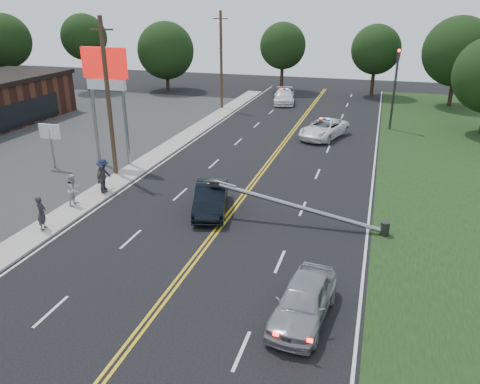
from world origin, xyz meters
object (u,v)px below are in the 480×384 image
(fallen_streetlight, at_px, (306,209))
(emergency_a, at_px, (324,129))
(bystander_b, at_px, (74,190))
(bystander_c, at_px, (103,175))
(pylon_sign, at_px, (106,78))
(bystander_d, at_px, (102,179))
(emergency_b, at_px, (284,97))
(utility_pole_mid, at_px, (108,99))
(traffic_signal, at_px, (395,82))
(utility_pole_far, at_px, (221,61))
(waiting_sedan, at_px, (304,301))
(small_sign, at_px, (50,135))
(bystander_a, at_px, (41,213))
(crashed_sedan, at_px, (211,198))

(fallen_streetlight, height_order, emergency_a, fallen_streetlight)
(bystander_b, bearing_deg, bystander_c, -11.59)
(pylon_sign, bearing_deg, fallen_streetlight, -22.22)
(fallen_streetlight, xyz_separation_m, bystander_d, (-12.30, 0.70, 0.05))
(emergency_a, xyz_separation_m, emergency_b, (-6.23, 13.46, 0.01))
(utility_pole_mid, height_order, bystander_b, utility_pole_mid)
(utility_pole_mid, xyz_separation_m, bystander_c, (0.96, -2.92, -3.99))
(fallen_streetlight, relative_size, emergency_b, 1.73)
(emergency_a, distance_m, bystander_d, 19.93)
(traffic_signal, height_order, utility_pole_far, utility_pole_far)
(traffic_signal, relative_size, waiting_sedan, 1.59)
(pylon_sign, height_order, utility_pole_mid, utility_pole_mid)
(small_sign, distance_m, bystander_b, 7.68)
(emergency_b, bearing_deg, fallen_streetlight, -87.51)
(emergency_b, bearing_deg, traffic_signal, -48.30)
(pylon_sign, xyz_separation_m, waiting_sedan, (15.84, -13.70, -5.24))
(pylon_sign, distance_m, waiting_sedan, 21.58)
(fallen_streetlight, height_order, bystander_a, fallen_streetlight)
(bystander_a, distance_m, bystander_d, 5.15)
(small_sign, relative_size, emergency_b, 0.57)
(bystander_d, bearing_deg, small_sign, 52.45)
(fallen_streetlight, xyz_separation_m, waiting_sedan, (1.15, -7.70, -0.16))
(utility_pole_far, xyz_separation_m, bystander_b, (0.58, -27.33, -4.07))
(pylon_sign, distance_m, fallen_streetlight, 16.66)
(traffic_signal, bearing_deg, bystander_b, -125.97)
(small_sign, relative_size, bystander_a, 1.77)
(traffic_signal, height_order, bystander_c, traffic_signal)
(crashed_sedan, xyz_separation_m, emergency_b, (-2.25, 30.54, 0.01))
(traffic_signal, height_order, bystander_d, traffic_signal)
(small_sign, relative_size, bystander_b, 1.73)
(traffic_signal, distance_m, bystander_a, 31.39)
(small_sign, bearing_deg, pylon_sign, 29.74)
(utility_pole_mid, height_order, emergency_b, utility_pole_mid)
(emergency_b, height_order, bystander_b, bystander_b)
(small_sign, xyz_separation_m, bystander_b, (5.38, -5.33, -1.32))
(traffic_signal, xyz_separation_m, bystander_a, (-16.61, -26.44, -3.21))
(emergency_a, xyz_separation_m, bystander_d, (-11.00, -16.62, 0.20))
(utility_pole_far, bearing_deg, bystander_a, -88.32)
(utility_pole_mid, bearing_deg, traffic_signal, 45.80)
(traffic_signal, height_order, emergency_b, traffic_signal)
(pylon_sign, xyz_separation_m, fallen_streetlight, (14.69, -6.00, -5.08))
(pylon_sign, height_order, fallen_streetlight, pylon_sign)
(waiting_sedan, bearing_deg, traffic_signal, 90.02)
(pylon_sign, bearing_deg, bystander_c, -65.30)
(emergency_b, bearing_deg, bystander_b, -110.60)
(bystander_b, bearing_deg, utility_pole_far, -1.21)
(pylon_sign, relative_size, utility_pole_far, 0.80)
(pylon_sign, xyz_separation_m, bystander_c, (2.26, -4.92, -4.90))
(utility_pole_mid, bearing_deg, utility_pole_far, 90.00)
(utility_pole_far, bearing_deg, bystander_c, -87.78)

